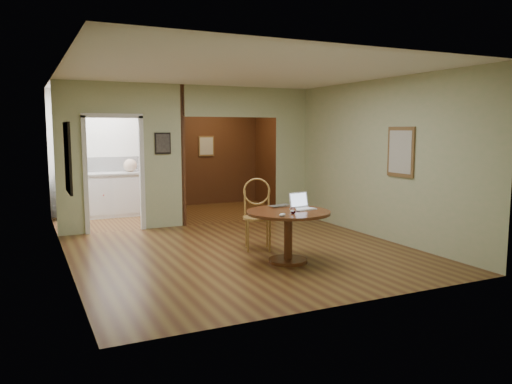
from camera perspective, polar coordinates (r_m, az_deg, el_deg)
name	(u,v)px	position (r m, az deg, el deg)	size (l,w,h in m)	color
floor	(247,253)	(7.59, -1.07, -6.99)	(5.00, 5.00, 0.00)	#4B2815
room_shell	(161,158)	(10.16, -10.75, 3.82)	(5.20, 7.50, 5.00)	white
dining_table	(288,224)	(6.98, 3.71, -3.71)	(1.17, 1.17, 0.73)	#592C16
chair	(257,210)	(7.77, 0.16, -2.05)	(0.60, 0.60, 1.10)	#9E6C38
open_laptop	(301,205)	(7.13, 5.18, -1.43)	(0.36, 0.33, 0.23)	white
closed_laptop	(282,206)	(7.26, 3.00, -1.65)	(0.36, 0.23, 0.03)	#A9A9AE
mouse	(282,215)	(6.49, 3.04, -2.63)	(0.11, 0.06, 0.04)	white
wine_glass	(293,210)	(6.72, 4.27, -2.09)	(0.08, 0.08, 0.09)	white
pen	(296,212)	(6.86, 4.55, -2.27)	(0.01, 0.01, 0.14)	#0B1153
kitchen_cabinet	(109,195)	(11.13, -16.48, -0.28)	(2.06, 0.60, 0.94)	white
grocery_bag	(130,165)	(11.15, -14.19, 2.96)	(0.29, 0.24, 0.29)	#CBAD94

